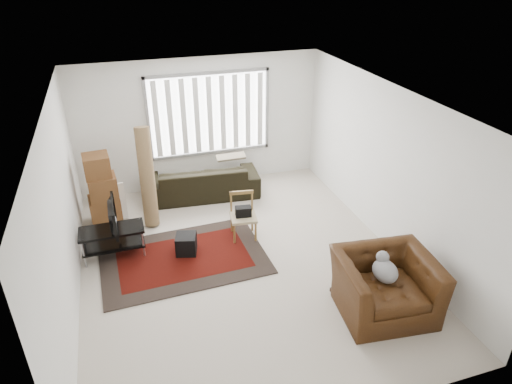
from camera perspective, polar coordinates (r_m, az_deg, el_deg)
room at (r=7.08m, az=-2.89°, el=5.18°), size 6.00×6.02×2.71m
persian_rug at (r=7.68m, az=-9.02°, el=-8.17°), size 2.70×1.85×0.02m
tv_stand at (r=7.83m, az=-17.51°, el=-5.32°), size 1.03×0.46×0.51m
tv at (r=7.63m, az=-17.92°, el=-2.93°), size 0.11×0.83×0.48m
subwoofer at (r=7.70m, az=-8.71°, el=-6.43°), size 0.40×0.40×0.33m
moving_boxes at (r=8.73m, az=-18.64°, el=0.03°), size 0.58×0.54×1.33m
white_flatpack at (r=8.91m, az=-17.69°, el=-1.26°), size 0.54×0.25×0.68m
rolled_rug at (r=8.38m, az=-13.46°, el=1.83°), size 0.33×0.64×1.82m
sofa at (r=9.32m, az=-6.76°, el=1.97°), size 2.34×1.18×0.87m
side_chair at (r=7.90m, az=-1.62°, el=-2.80°), size 0.50×0.50×0.82m
armchair at (r=6.60m, az=15.90°, el=-10.77°), size 1.42×1.27×0.96m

